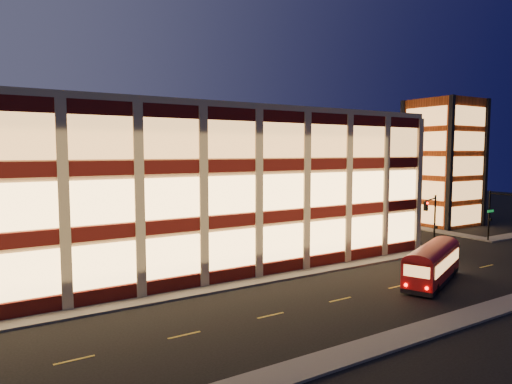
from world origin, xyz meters
TOP-DOWN VIEW (x-y plane):
  - ground at (0.00, 0.00)m, footprint 200.00×200.00m
  - sidewalk_office_south at (-3.00, 1.00)m, footprint 54.00×2.00m
  - sidewalk_office_east at (23.00, 17.00)m, footprint 2.00×30.00m
  - sidewalk_tower_west at (34.00, 17.00)m, footprint 2.00×30.00m
  - sidewalk_near at (0.00, -13.00)m, footprint 100.00×2.00m
  - office_building at (-2.91, 16.91)m, footprint 50.45×30.45m
  - stair_tower at (39.95, 11.95)m, footprint 8.60×8.60m
  - traffic_signal_far at (22.21, 0.24)m, footprint 3.79×1.87m
  - traffic_signal_right at (33.50, -0.62)m, footprint 1.20×4.37m
  - trolley_bus at (13.19, -6.73)m, footprint 9.37×5.80m

SIDE VIEW (x-z plane):
  - ground at x=0.00m, z-range 0.00..0.00m
  - sidewalk_office_south at x=-3.00m, z-range 0.00..0.15m
  - sidewalk_office_east at x=23.00m, z-range 0.00..0.15m
  - sidewalk_tower_west at x=34.00m, z-range 0.00..0.15m
  - sidewalk_near at x=0.00m, z-range 0.00..0.15m
  - trolley_bus at x=13.19m, z-range 0.17..3.29m
  - traffic_signal_right at x=33.50m, z-range 1.10..7.10m
  - traffic_signal_far at x=22.21m, z-range 1.11..7.11m
  - office_building at x=-2.91m, z-range 0.00..14.50m
  - stair_tower at x=39.95m, z-range -0.01..17.99m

